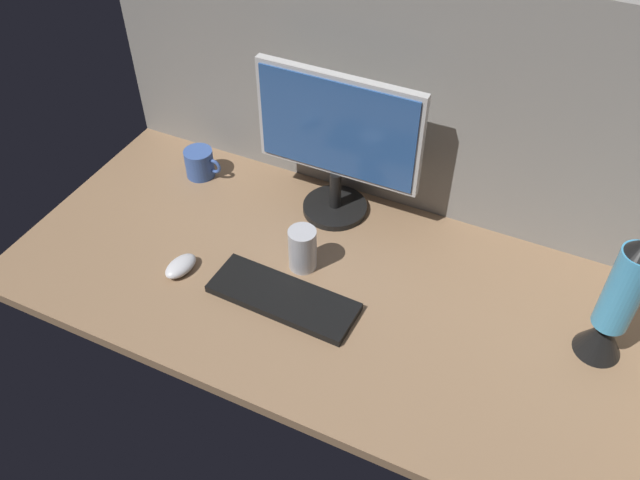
# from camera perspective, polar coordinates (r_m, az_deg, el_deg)

# --- Properties ---
(ground_plane) EXTENTS (1.80, 0.80, 0.03)m
(ground_plane) POSITION_cam_1_polar(r_m,az_deg,el_deg) (1.66, 3.51, -4.62)
(ground_plane) COLOR #8C6B4C
(cubicle_wall_back) EXTENTS (1.80, 0.05, 0.67)m
(cubicle_wall_back) POSITION_cam_1_polar(r_m,az_deg,el_deg) (1.71, 9.00, 11.92)
(cubicle_wall_back) COLOR gray
(cubicle_wall_back) RESTS_ON ground_plane
(monitor) EXTENTS (0.45, 0.18, 0.42)m
(monitor) POSITION_cam_1_polar(r_m,az_deg,el_deg) (1.72, 1.51, 8.66)
(monitor) COLOR black
(monitor) RESTS_ON ground_plane
(keyboard) EXTENTS (0.37, 0.14, 0.02)m
(keyboard) POSITION_cam_1_polar(r_m,az_deg,el_deg) (1.61, -3.21, -4.99)
(keyboard) COLOR black
(keyboard) RESTS_ON ground_plane
(mouse) EXTENTS (0.07, 0.10, 0.03)m
(mouse) POSITION_cam_1_polar(r_m,az_deg,el_deg) (1.71, -11.95, -2.22)
(mouse) COLOR silver
(mouse) RESTS_ON ground_plane
(mug_steel) EXTENTS (0.07, 0.07, 0.12)m
(mug_steel) POSITION_cam_1_polar(r_m,az_deg,el_deg) (1.66, -1.52, -0.78)
(mug_steel) COLOR #B2B2B7
(mug_steel) RESTS_ON ground_plane
(mug_ceramic_blue) EXTENTS (0.12, 0.08, 0.09)m
(mug_ceramic_blue) POSITION_cam_1_polar(r_m,az_deg,el_deg) (1.98, -10.34, 6.56)
(mug_ceramic_blue) COLOR #38569E
(mug_ceramic_blue) RESTS_ON ground_plane
(lava_lamp) EXTENTS (0.11, 0.11, 0.35)m
(lava_lamp) POSITION_cam_1_polar(r_m,az_deg,el_deg) (1.55, 24.22, -5.35)
(lava_lamp) COLOR black
(lava_lamp) RESTS_ON ground_plane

